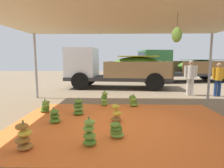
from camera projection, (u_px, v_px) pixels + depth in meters
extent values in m
plane|color=#7F6B51|center=(122.00, 100.00, 8.00)|extent=(40.00, 40.00, 0.00)
cube|color=orange|center=(125.00, 123.00, 5.03)|extent=(6.03, 4.25, 0.01)
cylinder|color=#9EA0A5|center=(36.00, 66.00, 8.21)|extent=(0.10, 0.10, 2.83)
cylinder|color=#9EA0A5|center=(210.00, 67.00, 8.02)|extent=(0.10, 0.10, 2.83)
cube|color=beige|center=(126.00, 13.00, 4.66)|extent=(8.00, 7.00, 0.06)
cylinder|color=#4C422D|center=(178.00, 19.00, 4.45)|extent=(0.01, 0.01, 0.33)
ellipsoid|color=#6B9E38|center=(177.00, 35.00, 4.50)|extent=(0.24, 0.24, 0.36)
ellipsoid|color=#996628|center=(116.00, 119.00, 5.15)|extent=(0.38, 0.38, 0.15)
ellipsoid|color=gold|center=(117.00, 113.00, 5.08)|extent=(0.35, 0.35, 0.15)
ellipsoid|color=gold|center=(115.00, 107.00, 5.07)|extent=(0.33, 0.33, 0.15)
cylinder|color=olive|center=(116.00, 105.00, 5.08)|extent=(0.04, 0.04, 0.12)
ellipsoid|color=#75A83D|center=(104.00, 104.00, 6.91)|extent=(0.35, 0.35, 0.16)
ellipsoid|color=#6B9E38|center=(104.00, 101.00, 6.85)|extent=(0.34, 0.34, 0.16)
ellipsoid|color=#477523|center=(104.00, 97.00, 6.86)|extent=(0.26, 0.26, 0.16)
ellipsoid|color=#75A83D|center=(105.00, 94.00, 6.82)|extent=(0.29, 0.29, 0.16)
cylinder|color=olive|center=(104.00, 92.00, 6.83)|extent=(0.04, 0.04, 0.12)
ellipsoid|color=#996628|center=(25.00, 146.00, 3.55)|extent=(0.39, 0.39, 0.12)
ellipsoid|color=#996628|center=(23.00, 140.00, 3.52)|extent=(0.39, 0.39, 0.12)
ellipsoid|color=gold|center=(25.00, 133.00, 3.53)|extent=(0.34, 0.34, 0.12)
ellipsoid|color=#996628|center=(22.00, 126.00, 3.50)|extent=(0.34, 0.34, 0.12)
cylinder|color=olive|center=(23.00, 123.00, 3.50)|extent=(0.04, 0.04, 0.12)
ellipsoid|color=#518428|center=(55.00, 120.00, 5.05)|extent=(0.37, 0.37, 0.12)
ellipsoid|color=#477523|center=(55.00, 116.00, 5.05)|extent=(0.29, 0.29, 0.12)
ellipsoid|color=#518428|center=(54.00, 112.00, 4.98)|extent=(0.33, 0.33, 0.12)
cylinder|color=olive|center=(53.00, 109.00, 5.00)|extent=(0.04, 0.04, 0.12)
ellipsoid|color=#477523|center=(78.00, 113.00, 5.81)|extent=(0.37, 0.37, 0.12)
ellipsoid|color=#75A83D|center=(79.00, 109.00, 5.83)|extent=(0.36, 0.36, 0.12)
ellipsoid|color=#477523|center=(78.00, 105.00, 5.78)|extent=(0.33, 0.33, 0.12)
ellipsoid|color=#518428|center=(79.00, 101.00, 5.78)|extent=(0.31, 0.31, 0.12)
cylinder|color=olive|center=(78.00, 99.00, 5.78)|extent=(0.04, 0.04, 0.12)
ellipsoid|color=#6B9E38|center=(134.00, 104.00, 6.83)|extent=(0.31, 0.31, 0.14)
ellipsoid|color=#477523|center=(133.00, 102.00, 6.86)|extent=(0.33, 0.33, 0.14)
ellipsoid|color=#60932D|center=(133.00, 101.00, 6.85)|extent=(0.32, 0.32, 0.14)
ellipsoid|color=#6B9E38|center=(133.00, 99.00, 6.80)|extent=(0.30, 0.30, 0.14)
ellipsoid|color=#518428|center=(132.00, 97.00, 6.84)|extent=(0.26, 0.26, 0.14)
cylinder|color=olive|center=(133.00, 96.00, 6.81)|extent=(0.04, 0.04, 0.12)
ellipsoid|color=#75A83D|center=(117.00, 134.00, 4.12)|extent=(0.35, 0.35, 0.12)
ellipsoid|color=#60932D|center=(116.00, 131.00, 4.11)|extent=(0.32, 0.32, 0.12)
ellipsoid|color=#477523|center=(117.00, 129.00, 4.06)|extent=(0.34, 0.34, 0.12)
ellipsoid|color=#518428|center=(116.00, 125.00, 4.07)|extent=(0.34, 0.34, 0.12)
cylinder|color=olive|center=(117.00, 122.00, 4.07)|extent=(0.04, 0.04, 0.12)
ellipsoid|color=#518428|center=(45.00, 110.00, 6.10)|extent=(0.41, 0.41, 0.12)
ellipsoid|color=#477523|center=(45.00, 108.00, 6.07)|extent=(0.35, 0.35, 0.12)
ellipsoid|color=#6B9E38|center=(46.00, 105.00, 6.03)|extent=(0.27, 0.27, 0.12)
ellipsoid|color=#6B9E38|center=(46.00, 102.00, 6.06)|extent=(0.32, 0.32, 0.12)
cylinder|color=olive|center=(45.00, 101.00, 6.02)|extent=(0.04, 0.04, 0.12)
ellipsoid|color=#518428|center=(90.00, 142.00, 3.73)|extent=(0.38, 0.38, 0.13)
ellipsoid|color=#60932D|center=(89.00, 136.00, 3.71)|extent=(0.32, 0.32, 0.13)
ellipsoid|color=#75A83D|center=(89.00, 129.00, 3.74)|extent=(0.29, 0.29, 0.13)
ellipsoid|color=#75A83D|center=(89.00, 122.00, 3.70)|extent=(0.31, 0.31, 0.13)
cylinder|color=olive|center=(89.00, 120.00, 3.69)|extent=(0.04, 0.04, 0.12)
cube|color=#2D2D2D|center=(118.00, 78.00, 11.34)|extent=(6.26, 2.72, 0.20)
cube|color=silver|center=(82.00, 62.00, 11.44)|extent=(1.87, 2.20, 1.70)
cube|color=#232D38|center=(69.00, 57.00, 11.48)|extent=(0.16, 1.80, 0.75)
cube|color=#99754C|center=(138.00, 70.00, 10.08)|extent=(3.78, 0.38, 0.90)
cube|color=#99754C|center=(137.00, 68.00, 12.22)|extent=(3.78, 0.38, 0.90)
cube|color=#99754C|center=(169.00, 69.00, 10.96)|extent=(0.26, 2.25, 0.90)
ellipsoid|color=#477523|center=(137.00, 67.00, 11.13)|extent=(3.47, 2.15, 1.19)
cube|color=yellow|center=(138.00, 56.00, 11.05)|extent=(2.40, 1.88, 0.04)
cylinder|color=black|center=(80.00, 81.00, 10.55)|extent=(1.02, 0.36, 1.00)
cylinder|color=black|center=(88.00, 78.00, 12.58)|extent=(1.02, 0.36, 1.00)
cylinder|color=black|center=(155.00, 82.00, 10.13)|extent=(1.02, 0.36, 1.00)
cylinder|color=black|center=(151.00, 78.00, 12.15)|extent=(1.02, 0.36, 1.00)
cube|color=#2D2D2D|center=(185.00, 74.00, 14.67)|extent=(7.39, 3.43, 0.20)
cube|color=#2D6B33|center=(154.00, 62.00, 14.25)|extent=(2.29, 2.53, 1.70)
cube|color=#232D38|center=(141.00, 57.00, 14.10)|extent=(0.30, 1.96, 0.75)
cube|color=brown|center=(211.00, 67.00, 13.57)|extent=(4.38, 0.69, 0.90)
cube|color=brown|center=(193.00, 66.00, 15.92)|extent=(4.38, 0.69, 0.90)
ellipsoid|color=#477523|center=(202.00, 66.00, 14.74)|extent=(4.13, 2.59, 0.98)
cube|color=#237533|center=(202.00, 60.00, 14.68)|extent=(2.88, 2.23, 0.04)
cylinder|color=black|center=(161.00, 77.00, 13.29)|extent=(1.03, 0.42, 1.00)
cylinder|color=black|center=(151.00, 74.00, 15.53)|extent=(1.03, 0.42, 1.00)
cylinder|color=black|center=(223.00, 76.00, 13.83)|extent=(1.03, 0.42, 1.00)
cylinder|color=black|center=(205.00, 74.00, 16.07)|extent=(1.03, 0.42, 1.00)
cylinder|color=silver|center=(188.00, 87.00, 8.98)|extent=(0.15, 0.15, 0.81)
cylinder|color=silver|center=(192.00, 87.00, 8.98)|extent=(0.15, 0.15, 0.81)
cylinder|color=silver|center=(191.00, 72.00, 8.89)|extent=(0.37, 0.37, 0.61)
cylinder|color=silver|center=(186.00, 71.00, 8.89)|extent=(0.12, 0.12, 0.54)
cylinder|color=silver|center=(196.00, 71.00, 8.88)|extent=(0.12, 0.12, 0.54)
sphere|color=#936B4C|center=(191.00, 63.00, 8.83)|extent=(0.22, 0.22, 0.22)
cylinder|color=navy|center=(216.00, 88.00, 8.71)|extent=(0.14, 0.14, 0.76)
cylinder|color=navy|center=(219.00, 88.00, 8.71)|extent=(0.14, 0.14, 0.76)
cylinder|color=orange|center=(218.00, 74.00, 8.62)|extent=(0.35, 0.35, 0.57)
cylinder|color=orange|center=(213.00, 73.00, 8.63)|extent=(0.11, 0.11, 0.51)
cylinder|color=orange|center=(224.00, 73.00, 8.61)|extent=(0.11, 0.11, 0.51)
sphere|color=#936B4C|center=(219.00, 65.00, 8.57)|extent=(0.21, 0.21, 0.21)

